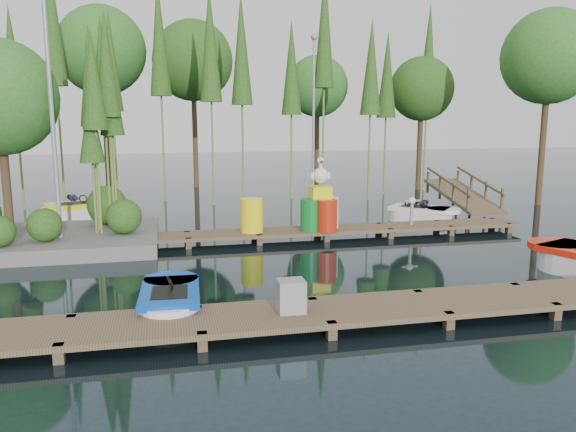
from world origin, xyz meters
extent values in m
plane|color=#1A2930|center=(0.00, 0.00, 0.00)|extent=(90.00, 90.00, 0.00)
cube|color=brown|center=(0.00, -4.50, 0.25)|extent=(18.00, 1.50, 0.10)
cube|color=brown|center=(-4.30, -5.13, 0.05)|extent=(0.16, 0.16, 0.50)
cube|color=brown|center=(-4.30, -3.87, 0.05)|extent=(0.16, 0.16, 0.50)
cube|color=brown|center=(-2.15, -5.13, 0.05)|extent=(0.16, 0.16, 0.50)
cube|color=brown|center=(-2.15, -3.87, 0.05)|extent=(0.16, 0.16, 0.50)
cube|color=brown|center=(0.00, -5.13, 0.05)|extent=(0.16, 0.16, 0.50)
cube|color=brown|center=(0.00, -3.87, 0.05)|extent=(0.16, 0.16, 0.50)
cube|color=brown|center=(2.15, -5.13, 0.05)|extent=(0.16, 0.16, 0.50)
cube|color=brown|center=(2.15, -3.87, 0.05)|extent=(0.16, 0.16, 0.50)
cube|color=brown|center=(4.30, -5.13, 0.05)|extent=(0.16, 0.16, 0.50)
cube|color=brown|center=(4.30, -3.87, 0.05)|extent=(0.16, 0.16, 0.50)
cube|color=brown|center=(1.00, 2.50, 0.25)|extent=(15.00, 1.20, 0.10)
cube|color=brown|center=(-6.10, 2.02, 0.05)|extent=(0.16, 0.16, 0.50)
cube|color=brown|center=(-6.10, 2.98, 0.05)|extent=(0.16, 0.16, 0.50)
cube|color=brown|center=(-4.07, 2.02, 0.05)|extent=(0.16, 0.16, 0.50)
cube|color=brown|center=(-4.07, 2.98, 0.05)|extent=(0.16, 0.16, 0.50)
cube|color=brown|center=(-2.04, 2.02, 0.05)|extent=(0.16, 0.16, 0.50)
cube|color=brown|center=(-2.04, 2.98, 0.05)|extent=(0.16, 0.16, 0.50)
cube|color=brown|center=(-0.01, 2.02, 0.05)|extent=(0.16, 0.16, 0.50)
cube|color=brown|center=(-0.01, 2.98, 0.05)|extent=(0.16, 0.16, 0.50)
cube|color=brown|center=(2.01, 2.02, 0.05)|extent=(0.16, 0.16, 0.50)
cube|color=brown|center=(2.01, 2.98, 0.05)|extent=(0.16, 0.16, 0.50)
cube|color=brown|center=(4.04, 2.02, 0.05)|extent=(0.16, 0.16, 0.50)
cube|color=brown|center=(4.04, 2.98, 0.05)|extent=(0.16, 0.16, 0.50)
cube|color=brown|center=(6.07, 2.02, 0.05)|extent=(0.16, 0.16, 0.50)
cube|color=brown|center=(6.07, 2.98, 0.05)|extent=(0.16, 0.16, 0.50)
cube|color=brown|center=(8.10, 2.02, 0.05)|extent=(0.16, 0.16, 0.50)
cube|color=brown|center=(8.10, 2.98, 0.05)|extent=(0.16, 0.16, 0.50)
cube|color=slate|center=(-6.00, 3.00, 0.18)|extent=(6.20, 4.20, 0.42)
sphere|color=#2F5B1C|center=(-5.80, 2.00, 0.84)|extent=(0.90, 0.90, 0.90)
sphere|color=#2F5B1C|center=(-4.40, 4.20, 0.99)|extent=(1.20, 1.20, 1.20)
sphere|color=#2F5B1C|center=(-6.80, 1.60, 0.79)|extent=(0.80, 0.80, 0.80)
sphere|color=#2F5B1C|center=(-3.80, 2.60, 0.89)|extent=(1.00, 1.00, 1.00)
cylinder|color=#46331D|center=(-7.00, 3.40, 2.00)|extent=(0.24, 0.24, 3.60)
cylinder|color=olive|center=(-4.25, 3.56, 2.97)|extent=(0.07, 0.07, 5.93)
cone|color=#2F5B1C|center=(-4.25, 3.56, 5.04)|extent=(0.70, 0.70, 2.97)
cylinder|color=olive|center=(-4.57, 3.40, 2.83)|extent=(0.07, 0.07, 5.66)
cone|color=#2F5B1C|center=(-4.57, 3.40, 4.81)|extent=(0.70, 0.70, 2.83)
cylinder|color=olive|center=(-4.07, 3.59, 2.61)|extent=(0.07, 0.07, 5.22)
cone|color=#2F5B1C|center=(-4.07, 3.59, 4.44)|extent=(0.70, 0.70, 2.61)
cylinder|color=olive|center=(-4.44, 2.78, 2.76)|extent=(0.07, 0.07, 5.53)
cone|color=#2F5B1C|center=(-4.44, 2.78, 4.70)|extent=(0.70, 0.70, 2.76)
cylinder|color=olive|center=(-4.59, 2.90, 2.01)|extent=(0.07, 0.07, 4.01)
cone|color=#2F5B1C|center=(-4.59, 2.90, 3.41)|extent=(0.70, 0.70, 2.01)
cylinder|color=olive|center=(-4.13, 3.45, 3.05)|extent=(0.07, 0.07, 6.11)
cone|color=#2F5B1C|center=(-4.13, 3.45, 5.19)|extent=(0.70, 0.70, 3.05)
cylinder|color=#46331D|center=(12.74, 6.90, 3.03)|extent=(0.26, 0.26, 6.06)
sphere|color=#357228|center=(12.74, 6.90, 6.06)|extent=(3.81, 3.81, 3.81)
cylinder|color=#46331D|center=(9.99, 12.65, 2.51)|extent=(0.26, 0.26, 5.02)
sphere|color=#2F5B1C|center=(9.99, 12.65, 5.02)|extent=(3.16, 3.16, 3.16)
cylinder|color=#46331D|center=(5.74, 16.70, 2.65)|extent=(0.26, 0.26, 5.31)
sphere|color=#357228|center=(5.74, 16.70, 5.31)|extent=(3.34, 3.34, 3.34)
cylinder|color=#46331D|center=(-1.00, 16.03, 3.23)|extent=(0.26, 0.26, 6.46)
sphere|color=#2F5B1C|center=(-1.00, 16.03, 6.46)|extent=(4.06, 4.06, 4.06)
cylinder|color=#46331D|center=(-5.41, 16.00, 3.43)|extent=(0.26, 0.26, 6.85)
sphere|color=#357228|center=(-5.41, 16.00, 6.85)|extent=(4.31, 4.31, 4.31)
cylinder|color=olive|center=(-8.16, 10.23, 3.74)|extent=(0.09, 0.09, 7.48)
cone|color=#2F5B1C|center=(-8.16, 10.23, 5.83)|extent=(0.90, 0.90, 4.11)
cylinder|color=olive|center=(-6.71, 10.82, 4.83)|extent=(0.09, 0.09, 9.66)
cone|color=#2F5B1C|center=(-6.71, 10.82, 7.54)|extent=(0.90, 0.90, 5.31)
cylinder|color=olive|center=(-4.68, 11.83, 3.85)|extent=(0.09, 0.09, 7.69)
cone|color=#2F5B1C|center=(-4.68, 11.83, 6.00)|extent=(0.90, 0.90, 4.23)
cylinder|color=olive|center=(-2.63, 11.48, 4.49)|extent=(0.09, 0.09, 8.99)
cone|color=#2F5B1C|center=(-2.63, 11.48, 7.01)|extent=(0.90, 0.90, 4.94)
cylinder|color=olive|center=(-0.63, 9.87, 4.22)|extent=(0.09, 0.09, 8.44)
cone|color=#2F5B1C|center=(-0.63, 9.87, 6.58)|extent=(0.90, 0.90, 4.64)
cylinder|color=olive|center=(0.65, 10.00, 4.11)|extent=(0.09, 0.09, 8.22)
cone|color=#2F5B1C|center=(0.65, 10.00, 6.41)|extent=(0.90, 0.90, 4.52)
cylinder|color=olive|center=(2.96, 10.87, 3.70)|extent=(0.09, 0.09, 7.41)
cone|color=#2F5B1C|center=(2.96, 10.87, 5.78)|extent=(0.90, 0.90, 4.07)
cylinder|color=olive|center=(4.49, 11.10, 4.89)|extent=(0.09, 0.09, 9.77)
cone|color=#2F5B1C|center=(4.49, 11.10, 7.62)|extent=(0.90, 0.90, 5.38)
cylinder|color=olive|center=(6.24, 9.83, 3.70)|extent=(0.09, 0.09, 7.40)
cone|color=#2F5B1C|center=(6.24, 9.83, 5.77)|extent=(0.90, 0.90, 4.07)
cylinder|color=olive|center=(7.63, 11.42, 3.57)|extent=(0.09, 0.09, 7.14)
cone|color=#2F5B1C|center=(7.63, 11.42, 5.57)|extent=(0.90, 0.90, 3.93)
cylinder|color=olive|center=(10.17, 12.43, 4.31)|extent=(0.09, 0.09, 8.61)
cone|color=#2F5B1C|center=(10.17, 12.43, 6.72)|extent=(0.90, 0.90, 4.74)
cylinder|color=gray|center=(-5.50, 2.50, 3.50)|extent=(0.12, 0.12, 7.00)
cylinder|color=gray|center=(4.00, 11.00, 3.50)|extent=(0.12, 0.12, 7.00)
sphere|color=gray|center=(4.00, 11.00, 7.10)|extent=(0.30, 0.30, 0.30)
cube|color=brown|center=(9.00, 6.50, 0.55)|extent=(1.50, 3.94, 0.95)
cube|color=brown|center=(8.30, 4.90, 0.59)|extent=(0.08, 0.08, 0.90)
cube|color=brown|center=(8.30, 6.00, 0.70)|extent=(0.08, 0.08, 0.90)
cube|color=brown|center=(8.30, 7.10, 0.81)|extent=(0.08, 0.08, 0.90)
cube|color=brown|center=(8.30, 8.20, 0.92)|extent=(0.08, 0.08, 0.90)
cube|color=brown|center=(8.30, 6.50, 1.15)|extent=(0.06, 3.54, 0.83)
cube|color=brown|center=(9.70, 4.90, 0.59)|extent=(0.08, 0.08, 0.90)
cube|color=brown|center=(9.70, 6.00, 0.70)|extent=(0.08, 0.08, 0.90)
cube|color=brown|center=(9.70, 7.10, 0.81)|extent=(0.08, 0.08, 0.90)
cube|color=brown|center=(9.70, 8.20, 0.92)|extent=(0.08, 0.08, 0.90)
cube|color=brown|center=(9.70, 6.50, 1.15)|extent=(0.06, 3.54, 0.83)
cube|color=white|center=(-2.62, -3.37, 0.18)|extent=(1.11, 1.11, 0.49)
cylinder|color=white|center=(-2.60, -2.83, 0.18)|extent=(1.10, 1.10, 0.49)
cylinder|color=white|center=(-2.64, -3.90, 0.18)|extent=(1.10, 1.10, 0.49)
cube|color=#0743C2|center=(-2.62, -3.37, 0.44)|extent=(1.16, 1.89, 0.12)
cylinder|color=#0743C2|center=(-2.58, -2.59, 0.44)|extent=(1.13, 1.13, 0.12)
cube|color=black|center=(-2.63, -3.54, 0.48)|extent=(0.69, 0.90, 0.05)
torus|color=black|center=(-2.61, -3.24, 0.62)|extent=(0.14, 0.25, 0.23)
cylinder|color=white|center=(6.84, -2.27, 0.22)|extent=(1.73, 1.73, 0.61)
cylinder|color=red|center=(6.72, -1.99, 0.56)|extent=(1.76, 1.76, 0.16)
cube|color=white|center=(-5.69, 7.50, 0.21)|extent=(1.65, 1.64, 0.59)
cylinder|color=white|center=(-5.09, 7.72, 0.21)|extent=(1.64, 1.64, 0.59)
cylinder|color=white|center=(-6.30, 7.28, 0.21)|extent=(1.64, 1.64, 0.59)
cube|color=#FFF40D|center=(-5.69, 7.50, 0.53)|extent=(2.54, 1.98, 0.15)
cylinder|color=#FFF40D|center=(-4.81, 7.82, 0.53)|extent=(1.67, 1.67, 0.15)
cube|color=black|center=(-5.89, 7.43, 0.58)|extent=(1.26, 1.10, 0.06)
torus|color=black|center=(-5.54, 7.56, 0.75)|extent=(0.33, 0.25, 0.28)
imported|color=#1E1E2D|center=(-5.94, 7.41, 0.84)|extent=(0.55, 0.48, 1.04)
cube|color=white|center=(6.15, 4.42, 0.19)|extent=(1.61, 1.60, 0.52)
cylinder|color=white|center=(6.58, 4.04, 0.19)|extent=(1.60, 1.60, 0.52)
cylinder|color=white|center=(5.73, 4.80, 0.19)|extent=(1.60, 1.60, 0.52)
cube|color=white|center=(6.15, 4.42, 0.47)|extent=(2.24, 2.18, 0.13)
cylinder|color=white|center=(6.77, 3.86, 0.47)|extent=(1.63, 1.63, 0.13)
cube|color=black|center=(6.01, 4.55, 0.51)|extent=(1.16, 1.15, 0.06)
torus|color=black|center=(6.26, 4.32, 0.66)|extent=(0.29, 0.28, 0.25)
imported|color=#1E1E2D|center=(5.98, 4.58, 0.71)|extent=(0.47, 0.46, 0.85)
imported|color=#1E1E2D|center=(6.44, 4.60, 0.65)|extent=(0.36, 0.36, 0.64)
cube|color=gray|center=(-0.55, -4.50, 0.59)|extent=(0.47, 0.40, 0.58)
cylinder|color=#FFF40D|center=(-0.16, 2.50, 0.80)|extent=(0.67, 0.67, 1.00)
cylinder|color=#0D7624|center=(1.60, 2.29, 0.78)|extent=(0.64, 0.64, 0.95)
cylinder|color=silver|center=(2.23, 2.61, 0.78)|extent=(0.64, 0.64, 0.95)
cylinder|color=#B6220D|center=(2.02, 2.08, 0.78)|extent=(0.64, 0.64, 0.95)
cube|color=#FFF40D|center=(1.92, 2.40, 1.44)|extent=(0.58, 0.58, 0.37)
sphere|color=white|center=(1.92, 2.40, 1.94)|extent=(0.47, 0.47, 0.47)
cylinder|color=white|center=(1.92, 2.40, 2.21)|extent=(0.11, 0.11, 0.32)
sphere|color=white|center=(1.92, 2.40, 2.39)|extent=(0.21, 0.21, 0.21)
cone|color=#D7470B|center=(1.92, 2.19, 2.37)|extent=(0.11, 0.32, 0.11)
cube|color=white|center=(1.92, 2.40, 1.94)|extent=(0.58, 0.06, 0.19)
cylinder|color=gray|center=(4.94, 2.50, 0.63)|extent=(0.11, 0.11, 0.66)
sphere|color=white|center=(4.94, 2.50, 1.07)|extent=(0.22, 0.22, 0.22)
cube|color=gray|center=(4.94, 2.50, 1.07)|extent=(0.55, 0.04, 0.04)
cone|color=#D7470B|center=(4.94, 2.37, 1.07)|extent=(0.04, 0.11, 0.04)
camera|label=1|loc=(-2.64, -13.67, 3.69)|focal=35.00mm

